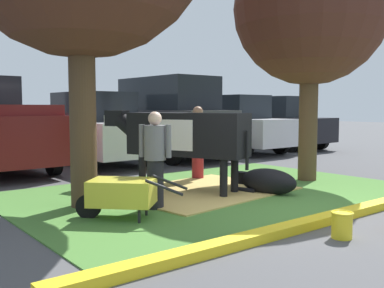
{
  "coord_description": "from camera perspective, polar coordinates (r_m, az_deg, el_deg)",
  "views": [
    {
      "loc": [
        -5.33,
        -4.56,
        1.61
      ],
      "look_at": [
        -0.02,
        2.13,
        0.9
      ],
      "focal_mm": 41.69,
      "sensor_mm": 36.0,
      "label": 1
    }
  ],
  "objects": [
    {
      "name": "sedan_silver",
      "position": [
        15.81,
        5.24,
        2.45
      ],
      "size": [
        2.09,
        4.43,
        2.02
      ],
      "color": "silver",
      "rests_on": "ground"
    },
    {
      "name": "person_handler",
      "position": [
        6.97,
        -4.74,
        -1.76
      ],
      "size": [
        0.35,
        0.44,
        1.54
      ],
      "color": "black",
      "rests_on": "ground"
    },
    {
      "name": "person_visitor_near",
      "position": [
        9.82,
        0.74,
        0.45
      ],
      "size": [
        0.39,
        0.41,
        1.63
      ],
      "color": "maroon",
      "rests_on": "ground"
    },
    {
      "name": "curb_yellow",
      "position": [
        6.76,
        18.11,
        -8.73
      ],
      "size": [
        8.61,
        0.24,
        0.12
      ],
      "primitive_type": "cube",
      "color": "yellow",
      "rests_on": "ground"
    },
    {
      "name": "shade_tree_right",
      "position": [
        10.2,
        14.92,
        16.33
      ],
      "size": [
        3.27,
        3.27,
        5.35
      ],
      "color": "#4C3823",
      "rests_on": "ground"
    },
    {
      "name": "bucket_yellow",
      "position": [
        5.85,
        18.63,
        -9.73
      ],
      "size": [
        0.27,
        0.27,
        0.33
      ],
      "color": "yellow",
      "rests_on": "ground"
    },
    {
      "name": "sedan_red",
      "position": [
        17.79,
        10.74,
        2.64
      ],
      "size": [
        2.09,
        4.43,
        2.02
      ],
      "color": "black",
      "rests_on": "ground"
    },
    {
      "name": "ground_plane",
      "position": [
        7.2,
        10.86,
        -8.26
      ],
      "size": [
        80.0,
        80.0,
        0.0
      ],
      "primitive_type": "plane",
      "color": "#4C4C4F"
    },
    {
      "name": "suv_dark_grey",
      "position": [
        14.03,
        -3.12,
        3.35
      ],
      "size": [
        2.19,
        4.64,
        2.52
      ],
      "color": "#3D3D42",
      "rests_on": "ground"
    },
    {
      "name": "grass_island",
      "position": [
        8.48,
        2.94,
        -6.13
      ],
      "size": [
        7.41,
        4.99,
        0.02
      ],
      "primitive_type": "cube",
      "color": "#477A33",
      "rests_on": "ground"
    },
    {
      "name": "cow_holstein",
      "position": [
        8.42,
        -1.24,
        1.2
      ],
      "size": [
        1.63,
        2.99,
        1.54
      ],
      "color": "black",
      "rests_on": "ground"
    },
    {
      "name": "calf_lying",
      "position": [
        8.37,
        9.5,
        -4.74
      ],
      "size": [
        0.76,
        1.33,
        0.48
      ],
      "color": "black",
      "rests_on": "ground"
    },
    {
      "name": "hay_bedding",
      "position": [
        8.46,
        1.27,
        -6.05
      ],
      "size": [
        3.47,
        2.77,
        0.04
      ],
      "primitive_type": "cube",
      "rotation": [
        0.0,
        0.0,
        0.12
      ],
      "color": "tan",
      "rests_on": "ground"
    },
    {
      "name": "hatchback_white",
      "position": [
        12.85,
        -12.47,
        1.84
      ],
      "size": [
        2.09,
        4.43,
        2.02
      ],
      "color": "silver",
      "rests_on": "ground"
    },
    {
      "name": "wheelbarrow",
      "position": [
        6.47,
        -9.14,
        -6.21
      ],
      "size": [
        1.34,
        1.35,
        0.63
      ],
      "color": "gold",
      "rests_on": "ground"
    }
  ]
}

